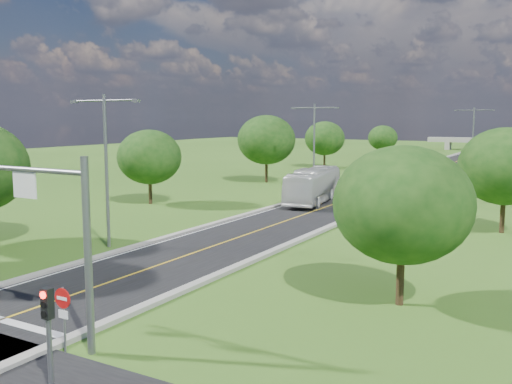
% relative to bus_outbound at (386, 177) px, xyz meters
% --- Properties ---
extents(ground, '(260.00, 260.00, 0.00)m').
position_rel_bus_outbound_xyz_m(ground, '(-0.89, 9.69, -1.51)').
color(ground, '#305718').
rests_on(ground, ground).
extents(road, '(8.00, 150.00, 0.06)m').
position_rel_bus_outbound_xyz_m(road, '(-0.89, 15.69, -1.48)').
color(road, black).
rests_on(road, ground).
extents(curb_left, '(0.50, 150.00, 0.22)m').
position_rel_bus_outbound_xyz_m(curb_left, '(-5.14, 15.69, -1.40)').
color(curb_left, gray).
rests_on(curb_left, ground).
extents(curb_right, '(0.50, 150.00, 0.22)m').
position_rel_bus_outbound_xyz_m(curb_right, '(3.36, 15.69, -1.40)').
color(curb_right, gray).
rests_on(curb_right, ground).
extents(signal_mast, '(8.54, 0.33, 7.20)m').
position_rel_bus_outbound_xyz_m(signal_mast, '(2.79, -51.31, 3.40)').
color(signal_mast, slate).
rests_on(signal_mast, ground).
extents(signal_pole_right, '(0.32, 0.31, 3.48)m').
position_rel_bus_outbound_xyz_m(signal_pole_right, '(6.31, -54.31, 0.83)').
color(signal_pole_right, slate).
rests_on(signal_pole_right, ground).
extents(do_not_enter_right, '(0.76, 0.11, 2.50)m').
position_rel_bus_outbound_xyz_m(do_not_enter_right, '(4.11, -51.83, 0.27)').
color(do_not_enter_right, slate).
rests_on(do_not_enter_right, ground).
extents(speed_limit_sign, '(0.55, 0.09, 2.40)m').
position_rel_bus_outbound_xyz_m(speed_limit_sign, '(4.31, -12.33, 0.09)').
color(speed_limit_sign, slate).
rests_on(speed_limit_sign, ground).
extents(overpass, '(30.00, 3.00, 3.20)m').
position_rel_bus_outbound_xyz_m(overpass, '(-0.89, 89.69, 0.91)').
color(overpass, gray).
rests_on(overpass, ground).
extents(streetlight_near_left, '(5.90, 0.25, 10.00)m').
position_rel_bus_outbound_xyz_m(streetlight_near_left, '(-6.89, -38.31, 4.44)').
color(streetlight_near_left, slate).
rests_on(streetlight_near_left, ground).
extents(streetlight_mid_left, '(5.90, 0.25, 10.00)m').
position_rel_bus_outbound_xyz_m(streetlight_mid_left, '(-6.89, -5.31, 4.44)').
color(streetlight_mid_left, slate).
rests_on(streetlight_mid_left, ground).
extents(streetlight_far_right, '(5.90, 0.25, 10.00)m').
position_rel_bus_outbound_xyz_m(streetlight_far_right, '(5.11, 27.69, 4.44)').
color(streetlight_far_right, slate).
rests_on(streetlight_far_right, ground).
extents(tree_lb, '(6.30, 6.30, 7.33)m').
position_rel_bus_outbound_xyz_m(tree_lb, '(-16.89, -22.31, 3.14)').
color(tree_lb, black).
rests_on(tree_lb, ground).
extents(tree_lc, '(7.56, 7.56, 8.79)m').
position_rel_bus_outbound_xyz_m(tree_lc, '(-15.89, -0.31, 4.07)').
color(tree_lc, black).
rests_on(tree_lc, ground).
extents(tree_ld, '(6.72, 6.72, 7.82)m').
position_rel_bus_outbound_xyz_m(tree_ld, '(-17.89, 23.69, 3.45)').
color(tree_ld, black).
rests_on(tree_ld, ground).
extents(tree_le, '(5.88, 5.88, 6.84)m').
position_rel_bus_outbound_xyz_m(tree_le, '(-15.39, 47.69, 2.83)').
color(tree_le, black).
rests_on(tree_le, ground).
extents(tree_ra, '(6.30, 6.30, 7.33)m').
position_rel_bus_outbound_xyz_m(tree_ra, '(13.11, -40.31, 3.14)').
color(tree_ra, black).
rests_on(tree_ra, ground).
extents(tree_rb, '(6.72, 6.72, 7.82)m').
position_rel_bus_outbound_xyz_m(tree_rb, '(15.11, -20.31, 3.45)').
color(tree_rb, black).
rests_on(tree_rb, ground).
extents(bus_outbound, '(4.03, 10.63, 2.89)m').
position_rel_bus_outbound_xyz_m(bus_outbound, '(0.00, 0.00, 0.00)').
color(bus_outbound, silver).
rests_on(bus_outbound, road).
extents(bus_inbound, '(4.87, 12.48, 3.39)m').
position_rel_bus_outbound_xyz_m(bus_inbound, '(-3.23, -13.59, 0.25)').
color(bus_inbound, silver).
rests_on(bus_inbound, road).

